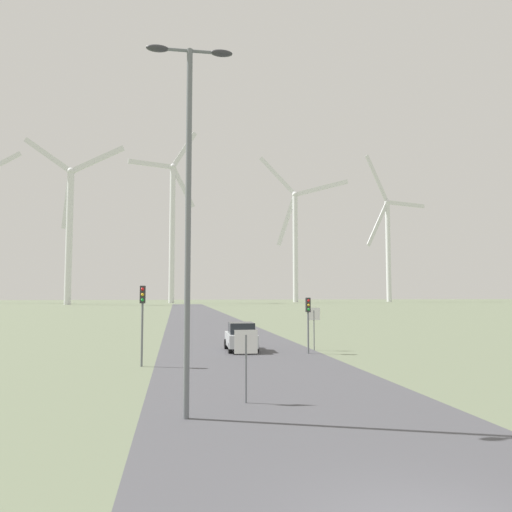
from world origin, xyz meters
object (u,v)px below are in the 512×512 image
(wind_turbine_far_right, at_px, (388,238))
(stop_sign_far, at_px, (314,320))
(wind_turbine_right, at_px, (295,234))
(traffic_light_post_near_right, at_px, (308,312))
(stop_sign_near, at_px, (246,352))
(car_approaching, at_px, (241,337))
(wind_turbine_left, at_px, (70,222))
(traffic_light_post_near_left, at_px, (142,307))
(wind_turbine_center, at_px, (172,221))
(streetlamp, at_px, (188,187))

(wind_turbine_far_right, bearing_deg, stop_sign_far, -115.42)
(stop_sign_far, bearing_deg, wind_turbine_right, 76.71)
(traffic_light_post_near_right, bearing_deg, stop_sign_near, -113.55)
(stop_sign_near, height_order, car_approaching, stop_sign_near)
(wind_turbine_far_right, bearing_deg, wind_turbine_left, -162.76)
(stop_sign_far, relative_size, traffic_light_post_near_right, 0.80)
(traffic_light_post_near_left, relative_size, car_approaching, 0.99)
(wind_turbine_center, bearing_deg, traffic_light_post_near_left, -89.98)
(traffic_light_post_near_left, bearing_deg, car_approaching, 46.05)
(stop_sign_far, distance_m, car_approaching, 4.89)
(stop_sign_far, distance_m, traffic_light_post_near_left, 12.08)
(stop_sign_near, bearing_deg, streetlamp, -138.31)
(traffic_light_post_near_right, bearing_deg, wind_turbine_center, 93.33)
(traffic_light_post_near_right, distance_m, wind_turbine_far_right, 205.52)
(wind_turbine_left, bearing_deg, traffic_light_post_near_left, -77.08)
(traffic_light_post_near_left, bearing_deg, wind_turbine_far_right, 62.64)
(stop_sign_far, xyz_separation_m, wind_turbine_far_right, (86.68, 182.43, 26.93))
(wind_turbine_center, xyz_separation_m, wind_turbine_far_right, (97.38, 14.91, -3.62))
(streetlamp, bearing_deg, traffic_light_post_near_right, 62.56)
(traffic_light_post_near_right, xyz_separation_m, wind_turbine_far_right, (87.52, 184.08, 26.34))
(wind_turbine_far_right, bearing_deg, car_approaching, -116.68)
(streetlamp, relative_size, stop_sign_far, 4.11)
(traffic_light_post_near_left, distance_m, wind_turbine_center, 175.66)
(wind_turbine_center, height_order, wind_turbine_right, wind_turbine_center)
(stop_sign_near, relative_size, wind_turbine_far_right, 0.04)
(wind_turbine_left, bearing_deg, wind_turbine_far_right, 17.24)
(streetlamp, height_order, wind_turbine_far_right, wind_turbine_far_right)
(streetlamp, height_order, stop_sign_far, streetlamp)
(stop_sign_far, relative_size, wind_turbine_far_right, 0.04)
(wind_turbine_far_right, bearing_deg, streetlamp, -115.58)
(wind_turbine_far_right, bearing_deg, traffic_light_post_near_left, -117.36)
(wind_turbine_left, relative_size, wind_turbine_center, 0.81)
(stop_sign_far, relative_size, wind_turbine_center, 0.04)
(streetlamp, xyz_separation_m, stop_sign_far, (8.61, 16.63, -5.01))
(stop_sign_near, height_order, wind_turbine_right, wind_turbine_right)
(stop_sign_near, distance_m, stop_sign_far, 16.20)
(streetlamp, relative_size, car_approaching, 2.74)
(streetlamp, bearing_deg, stop_sign_near, 41.69)
(stop_sign_far, relative_size, car_approaching, 0.67)
(stop_sign_far, height_order, traffic_light_post_near_right, traffic_light_post_near_right)
(stop_sign_near, xyz_separation_m, wind_turbine_right, (48.61, 192.73, 27.74))
(wind_turbine_left, relative_size, wind_turbine_right, 0.88)
(stop_sign_near, distance_m, wind_turbine_center, 184.96)
(streetlamp, xyz_separation_m, wind_turbine_left, (-35.82, 158.36, 20.84))
(stop_sign_near, bearing_deg, stop_sign_far, 66.08)
(wind_turbine_left, distance_m, wind_turbine_far_right, 137.30)
(traffic_light_post_near_right, xyz_separation_m, wind_turbine_left, (-43.60, 143.39, 25.26))
(stop_sign_near, height_order, wind_turbine_left, wind_turbine_left)
(car_approaching, xyz_separation_m, wind_turbine_far_right, (91.45, 181.98, 27.96))
(wind_turbine_left, xyz_separation_m, wind_turbine_center, (33.74, 25.79, 4.70))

